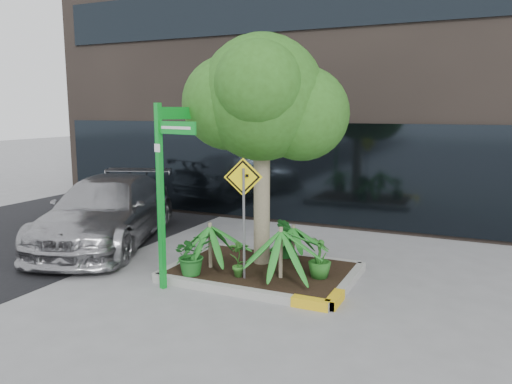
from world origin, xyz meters
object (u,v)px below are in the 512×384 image
at_px(tree, 262,98).
at_px(street_sign_post, 165,176).
at_px(parked_car, 107,211).
at_px(cattle_sign, 243,198).

distance_m(tree, street_sign_post, 2.30).
relative_size(parked_car, cattle_sign, 2.47).
height_order(tree, street_sign_post, tree).
distance_m(parked_car, cattle_sign, 4.39).
bearing_deg(parked_car, street_sign_post, -52.91).
distance_m(tree, cattle_sign, 1.97).
bearing_deg(parked_car, tree, -24.57).
height_order(tree, cattle_sign, tree).
bearing_deg(parked_car, cattle_sign, -38.16).
relative_size(parked_car, street_sign_post, 1.65).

